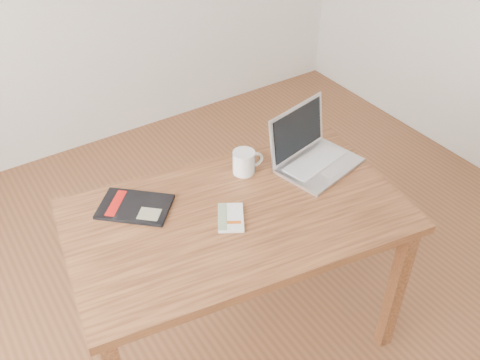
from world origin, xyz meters
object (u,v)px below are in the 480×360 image
black_guidebook (135,207)px  coffee_mug (245,162)px  white_guidebook (231,218)px  laptop (312,153)px  desk (238,230)px

black_guidebook → coffee_mug: size_ratio=2.40×
white_guidebook → coffee_mug: coffee_mug is taller
black_guidebook → laptop: size_ratio=0.83×
desk → black_guidebook: 0.41m
laptop → white_guidebook: bearing=-179.2°
black_guidebook → laptop: laptop is taller
black_guidebook → white_guidebook: bearing=-89.9°
desk → white_guidebook: (-0.04, -0.01, 0.10)m
coffee_mug → laptop: bearing=-8.7°
black_guidebook → desk: bearing=-84.5°
desk → coffee_mug: 0.30m
desk → black_guidebook: black_guidebook is taller
desk → coffee_mug: size_ratio=10.40×
black_guidebook → coffee_mug: coffee_mug is taller
laptop → desk: bearing=-179.7°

